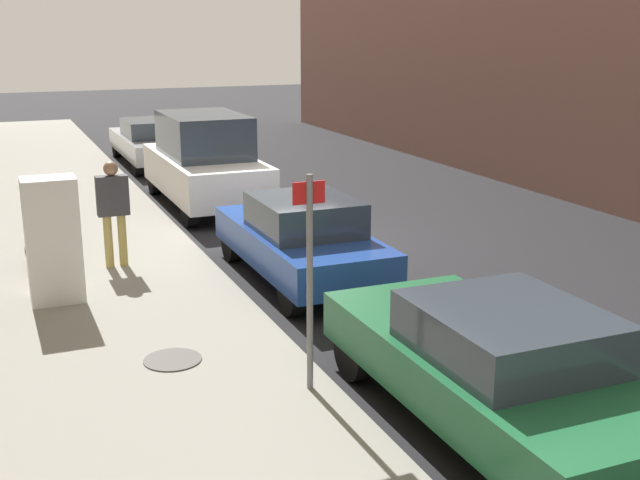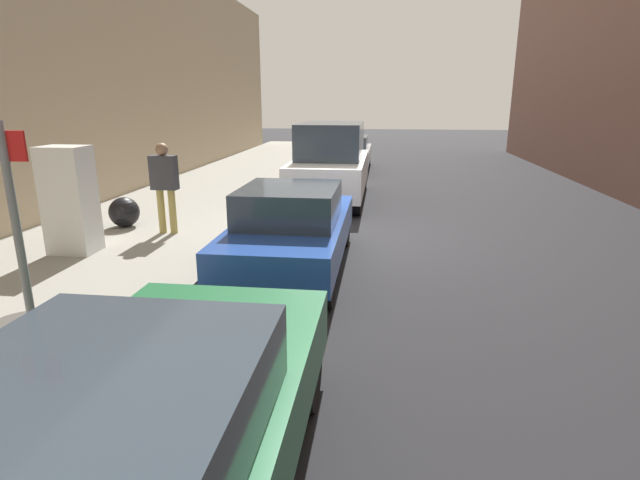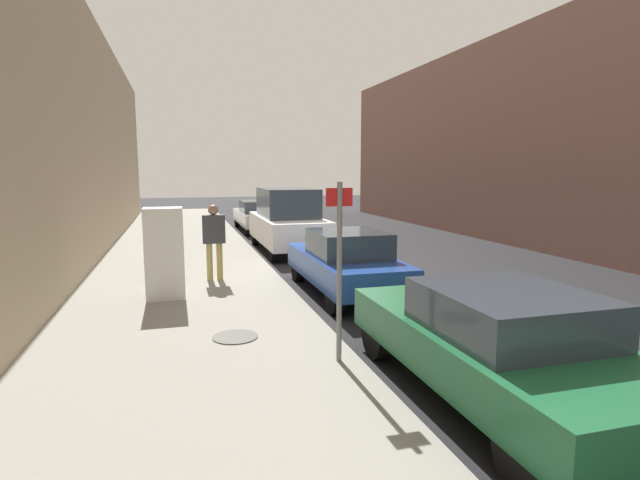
# 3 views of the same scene
# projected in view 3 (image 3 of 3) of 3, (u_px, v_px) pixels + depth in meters

# --- Properties ---
(ground_plane) EXTENTS (80.00, 80.00, 0.00)m
(ground_plane) POSITION_uv_depth(u_px,v_px,m) (347.00, 273.00, 13.44)
(ground_plane) COLOR black
(sidewalk_slab) EXTENTS (4.56, 44.00, 0.18)m
(sidewalk_slab) POSITION_uv_depth(u_px,v_px,m) (183.00, 279.00, 12.27)
(sidewalk_slab) COLOR gray
(sidewalk_slab) RESTS_ON ground
(building_facade_near) EXTENTS (2.39, 39.60, 7.33)m
(building_facade_near) POSITION_uv_depth(u_px,v_px,m) (12.00, 128.00, 10.84)
(building_facade_near) COLOR tan
(building_facade_near) RESTS_ON ground
(building_facade_across) EXTENTS (2.03, 37.40, 7.81)m
(building_facade_across) POSITION_uv_depth(u_px,v_px,m) (608.00, 132.00, 15.17)
(building_facade_across) COLOR #7F564C
(building_facade_across) RESTS_ON ground
(discarded_refrigerator) EXTENTS (0.75, 0.59, 1.83)m
(discarded_refrigerator) POSITION_uv_depth(u_px,v_px,m) (164.00, 253.00, 9.98)
(discarded_refrigerator) COLOR white
(discarded_refrigerator) RESTS_ON sidewalk_slab
(manhole_cover) EXTENTS (0.70, 0.70, 0.02)m
(manhole_cover) POSITION_uv_depth(u_px,v_px,m) (235.00, 337.00, 7.72)
(manhole_cover) COLOR #47443F
(manhole_cover) RESTS_ON sidewalk_slab
(street_sign_post) EXTENTS (0.36, 0.07, 2.42)m
(street_sign_post) POSITION_uv_depth(u_px,v_px,m) (339.00, 262.00, 6.60)
(street_sign_post) COLOR slate
(street_sign_post) RESTS_ON sidewalk_slab
(trash_bag) EXTENTS (0.62, 0.62, 0.62)m
(trash_bag) POSITION_uv_depth(u_px,v_px,m) (166.00, 267.00, 11.77)
(trash_bag) COLOR black
(trash_bag) RESTS_ON sidewalk_slab
(pedestrian_walking_far) EXTENTS (0.51, 0.24, 1.78)m
(pedestrian_walking_far) POSITION_uv_depth(u_px,v_px,m) (214.00, 236.00, 11.62)
(pedestrian_walking_far) COLOR #A8934C
(pedestrian_walking_far) RESTS_ON sidewalk_slab
(parked_sedan_green) EXTENTS (1.88, 4.53, 1.41)m
(parked_sedan_green) POSITION_uv_depth(u_px,v_px,m) (497.00, 342.00, 5.86)
(parked_sedan_green) COLOR #1E6038
(parked_sedan_green) RESTS_ON ground
(parked_hatchback_blue) EXTENTS (1.71, 4.19, 1.43)m
(parked_hatchback_blue) POSITION_uv_depth(u_px,v_px,m) (346.00, 262.00, 11.09)
(parked_hatchback_blue) COLOR #23479E
(parked_hatchback_blue) RESTS_ON ground
(parked_van_white) EXTENTS (1.92, 4.85, 2.14)m
(parked_van_white) POSITION_uv_depth(u_px,v_px,m) (288.00, 220.00, 16.86)
(parked_van_white) COLOR silver
(parked_van_white) RESTS_ON ground
(parked_sedan_silver) EXTENTS (1.83, 4.79, 1.38)m
(parked_sedan_silver) POSITION_uv_depth(u_px,v_px,m) (259.00, 215.00, 22.82)
(parked_sedan_silver) COLOR silver
(parked_sedan_silver) RESTS_ON ground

